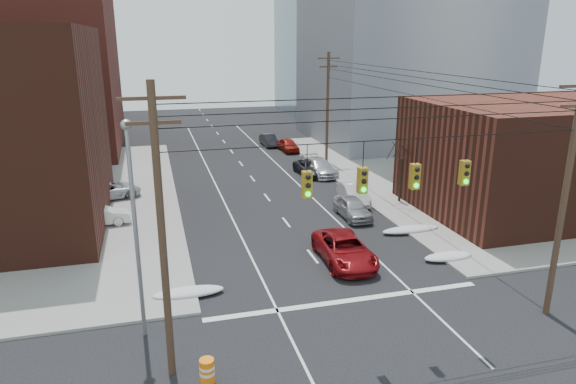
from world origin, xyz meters
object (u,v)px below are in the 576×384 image
lot_car_d (49,193)px  parked_car_e (288,145)px  parked_car_c (311,168)px  parked_car_d (319,167)px  red_pickup (344,249)px  construction_barrel (207,371)px  parked_car_a (352,208)px  lot_car_a (100,216)px  lot_car_c (38,197)px  lot_car_b (108,190)px  parked_car_f (269,140)px  parked_car_b (353,194)px

lot_car_d → parked_car_e: bearing=-80.8°
parked_car_c → parked_car_d: size_ratio=0.91×
red_pickup → construction_barrel: red_pickup is taller
parked_car_d → parked_car_e: bearing=84.6°
parked_car_a → parked_car_e: size_ratio=1.03×
lot_car_a → lot_car_c: (-4.72, 5.24, 0.09)m
parked_car_d → lot_car_c: (-23.36, -3.99, 0.13)m
parked_car_e → lot_car_b: lot_car_b is taller
parked_car_d → parked_car_e: 10.84m
red_pickup → lot_car_a: bearing=146.8°
parked_car_a → parked_car_c: (0.74, 12.15, -0.07)m
parked_car_f → parked_car_a: bearing=-92.6°
red_pickup → parked_car_f: 33.39m
parked_car_e → lot_car_c: size_ratio=0.81×
parked_car_b → parked_car_f: size_ratio=1.09×
parked_car_c → lot_car_b: size_ratio=0.97×
parked_car_a → red_pickup: bearing=-115.3°
parked_car_d → lot_car_b: size_ratio=1.07×
lot_car_a → lot_car_d: bearing=29.7°
parked_car_f → parked_car_e: bearing=-70.8°
construction_barrel → parked_car_a: bearing=52.5°
red_pickup → lot_car_b: size_ratio=1.12×
red_pickup → parked_car_d: size_ratio=1.05×
parked_car_b → parked_car_a: bearing=-107.9°
parked_car_f → construction_barrel: (-12.06, -41.98, -0.16)m
parked_car_c → lot_car_c: size_ratio=0.93×
lot_car_b → lot_car_c: 4.99m
parked_car_f → lot_car_c: (-21.90, -18.38, 0.23)m
parked_car_a → parked_car_b: 3.39m
red_pickup → parked_car_e: bearing=82.5°
lot_car_b → construction_barrel: size_ratio=5.00×
parked_car_b → parked_car_d: size_ratio=0.84×
parked_car_c → lot_car_a: lot_car_a is taller
parked_car_f → lot_car_b: size_ratio=0.83×
parked_car_c → parked_car_a: bearing=-96.1°
parked_car_f → lot_car_d: (-21.27, -17.49, 0.25)m
lot_car_a → lot_car_b: bearing=-6.0°
lot_car_a → lot_car_b: (0.20, 6.06, 0.03)m
parked_car_c → lot_car_c: bearing=-171.9°
parked_car_c → parked_car_f: size_ratio=1.18×
red_pickup → lot_car_d: lot_car_d is taller
parked_car_f → lot_car_b: bearing=-136.6°
parked_car_b → lot_car_a: (-18.52, -0.48, 0.08)m
parked_car_c → lot_car_d: (-22.01, -3.38, 0.25)m
lot_car_d → parked_car_b: bearing=-126.4°
parked_car_e → lot_car_b: size_ratio=0.85×
lot_car_a → construction_barrel: bearing=-168.5°
lot_car_b → lot_car_c: bearing=81.0°
red_pickup → construction_barrel: 12.39m
parked_car_e → lot_car_c: lot_car_c is taller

